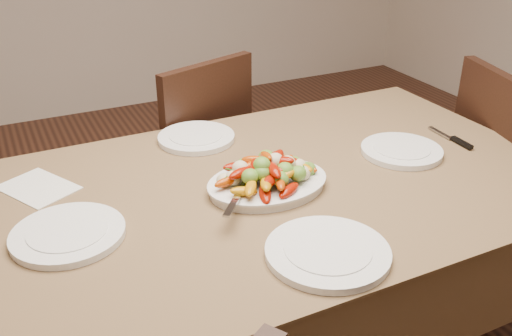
{
  "coord_description": "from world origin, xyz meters",
  "views": [
    {
      "loc": [
        -0.8,
        -1.08,
        1.54
      ],
      "look_at": [
        -0.18,
        0.19,
        0.82
      ],
      "focal_mm": 40.0,
      "sensor_mm": 36.0,
      "label": 1
    }
  ],
  "objects": [
    {
      "name": "chair_far",
      "position": [
        -0.15,
        0.96,
        0.47
      ],
      "size": [
        0.54,
        0.54,
        0.95
      ],
      "primitive_type": null,
      "rotation": [
        0.0,
        0.0,
        3.48
      ],
      "color": "black",
      "rests_on": "ground"
    },
    {
      "name": "plate_far",
      "position": [
        -0.22,
        0.56,
        0.77
      ],
      "size": [
        0.25,
        0.25,
        0.02
      ],
      "primitive_type": "cylinder",
      "color": "white",
      "rests_on": "dining_table"
    },
    {
      "name": "serving_spoon",
      "position": [
        -0.22,
        0.12,
        0.81
      ],
      "size": [
        0.26,
        0.22,
        0.03
      ],
      "primitive_type": null,
      "rotation": [
        0.0,
        0.0,
        -0.65
      ],
      "color": "#9EA0A8",
      "rests_on": "serving_platter"
    },
    {
      "name": "roasted_vegetables",
      "position": [
        -0.16,
        0.16,
        0.83
      ],
      "size": [
        0.28,
        0.19,
        0.09
      ],
      "primitive_type": null,
      "rotation": [
        0.0,
        0.0,
        0.01
      ],
      "color": "#7E0F02",
      "rests_on": "serving_platter"
    },
    {
      "name": "plate_near",
      "position": [
        -0.17,
        -0.18,
        0.77
      ],
      "size": [
        0.29,
        0.29,
        0.02
      ],
      "primitive_type": "cylinder",
      "color": "white",
      "rests_on": "dining_table"
    },
    {
      "name": "dining_table",
      "position": [
        -0.18,
        0.19,
        0.38
      ],
      "size": [
        1.85,
        1.05,
        0.76
      ],
      "primitive_type": "cube",
      "rotation": [
        0.0,
        0.0,
        0.01
      ],
      "color": "brown",
      "rests_on": "ground"
    },
    {
      "name": "plate_left",
      "position": [
        -0.7,
        0.16,
        0.77
      ],
      "size": [
        0.28,
        0.28,
        0.02
      ],
      "primitive_type": "cylinder",
      "color": "white",
      "rests_on": "dining_table"
    },
    {
      "name": "serving_platter",
      "position": [
        -0.16,
        0.16,
        0.77
      ],
      "size": [
        0.34,
        0.25,
        0.02
      ],
      "primitive_type": "ellipsoid",
      "rotation": [
        0.0,
        0.0,
        0.01
      ],
      "color": "white",
      "rests_on": "dining_table"
    },
    {
      "name": "table_knife",
      "position": [
        0.55,
        0.19,
        0.76
      ],
      "size": [
        0.02,
        0.2,
        0.01
      ],
      "primitive_type": null,
      "rotation": [
        0.0,
        0.0,
        -0.04
      ],
      "color": "#9EA0A8",
      "rests_on": "dining_table"
    },
    {
      "name": "plate_right",
      "position": [
        0.33,
        0.18,
        0.77
      ],
      "size": [
        0.26,
        0.26,
        0.02
      ],
      "primitive_type": "cylinder",
      "color": "white",
      "rests_on": "dining_table"
    },
    {
      "name": "menu_card",
      "position": [
        -0.74,
        0.45,
        0.76
      ],
      "size": [
        0.23,
        0.26,
        0.0
      ],
      "primitive_type": "cube",
      "rotation": [
        0.0,
        0.0,
        0.49
      ],
      "color": "silver",
      "rests_on": "dining_table"
    }
  ]
}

